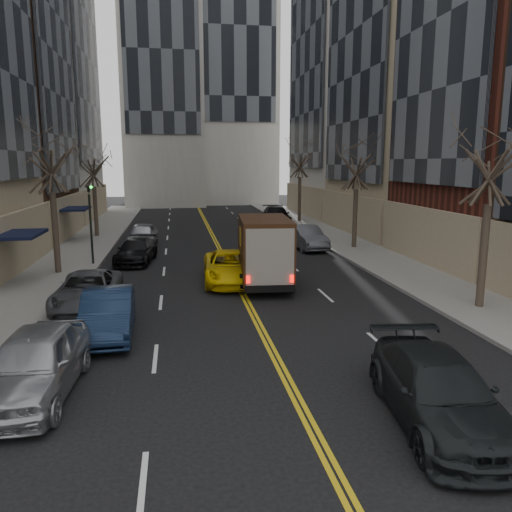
{
  "coord_description": "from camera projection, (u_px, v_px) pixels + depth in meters",
  "views": [
    {
      "loc": [
        -2.76,
        -6.13,
        5.66
      ],
      "look_at": [
        0.14,
        12.02,
        2.2
      ],
      "focal_mm": 35.0,
      "sensor_mm": 36.0,
      "label": 1
    }
  ],
  "objects": [
    {
      "name": "tree_rt_mid",
      "position": [
        357.0,
        154.0,
        31.91
      ],
      "size": [
        3.2,
        3.2,
        8.32
      ],
      "color": "#382D23",
      "rests_on": "sidewalk_right"
    },
    {
      "name": "ups_truck",
      "position": [
        264.0,
        251.0,
        23.21
      ],
      "size": [
        2.73,
        5.97,
        3.19
      ],
      "rotation": [
        0.0,
        0.0,
        -0.08
      ],
      "color": "black",
      "rests_on": "ground"
    },
    {
      "name": "sidewalk_left",
      "position": [
        80.0,
        250.0,
        32.21
      ],
      "size": [
        4.0,
        66.0,
        0.15
      ],
      "primitive_type": "cube",
      "color": "slate",
      "rests_on": "ground"
    },
    {
      "name": "parked_rt_b",
      "position": [
        279.0,
        228.0,
        38.65
      ],
      "size": [
        2.69,
        4.97,
        1.32
      ],
      "primitive_type": "imported",
      "rotation": [
        0.0,
        0.0,
        0.11
      ],
      "color": "#B1B5B9",
      "rests_on": "ground"
    },
    {
      "name": "tree_rt_far",
      "position": [
        300.0,
        150.0,
        46.36
      ],
      "size": [
        3.2,
        3.2,
        9.11
      ],
      "color": "#382D23",
      "rests_on": "sidewalk_right"
    },
    {
      "name": "parked_rt_c",
      "position": [
        276.0,
        216.0,
        45.92
      ],
      "size": [
        2.76,
        5.87,
        1.65
      ],
      "primitive_type": "imported",
      "rotation": [
        0.0,
        0.0,
        -0.08
      ],
      "color": "black",
      "rests_on": "ground"
    },
    {
      "name": "parked_rt_a",
      "position": [
        306.0,
        237.0,
        32.99
      ],
      "size": [
        2.05,
        4.82,
        1.54
      ],
      "primitive_type": "imported",
      "rotation": [
        0.0,
        0.0,
        0.09
      ],
      "color": "#484A4F",
      "rests_on": "ground"
    },
    {
      "name": "parked_lf_c",
      "position": [
        88.0,
        291.0,
        19.59
      ],
      "size": [
        2.32,
        5.02,
        1.39
      ],
      "primitive_type": "imported",
      "rotation": [
        0.0,
        0.0,
        0.0
      ],
      "color": "#4C4E54",
      "rests_on": "ground"
    },
    {
      "name": "taxi",
      "position": [
        230.0,
        267.0,
        23.74
      ],
      "size": [
        2.71,
        5.44,
        1.48
      ],
      "primitive_type": "imported",
      "rotation": [
        0.0,
        0.0,
        -0.05
      ],
      "color": "yellow",
      "rests_on": "ground"
    },
    {
      "name": "parked_lf_e",
      "position": [
        143.0,
        235.0,
        34.14
      ],
      "size": [
        2.11,
        4.68,
        1.56
      ],
      "primitive_type": "imported",
      "rotation": [
        0.0,
        0.0,
        -0.06
      ],
      "color": "#9B9DA2",
      "rests_on": "ground"
    },
    {
      "name": "parked_lf_a",
      "position": [
        34.0,
        364.0,
        12.17
      ],
      "size": [
        2.21,
        4.95,
        1.65
      ],
      "primitive_type": "imported",
      "rotation": [
        0.0,
        0.0,
        -0.05
      ],
      "color": "#A9ACB1",
      "rests_on": "ground"
    },
    {
      "name": "tree_lf_mid",
      "position": [
        49.0,
        143.0,
        24.24
      ],
      "size": [
        3.2,
        3.2,
        8.91
      ],
      "color": "#382D23",
      "rests_on": "sidewalk_left"
    },
    {
      "name": "parked_lf_b",
      "position": [
        108.0,
        313.0,
        16.47
      ],
      "size": [
        1.79,
        4.64,
        1.51
      ],
      "primitive_type": "imported",
      "rotation": [
        0.0,
        0.0,
        0.04
      ],
      "color": "#111F38",
      "rests_on": "ground"
    },
    {
      "name": "observer_sedan",
      "position": [
        438.0,
        391.0,
        10.89
      ],
      "size": [
        2.72,
        5.36,
        1.49
      ],
      "rotation": [
        0.0,
        0.0,
        -0.13
      ],
      "color": "black",
      "rests_on": "ground"
    },
    {
      "name": "tree_rt_near",
      "position": [
        493.0,
        140.0,
        18.27
      ],
      "size": [
        3.2,
        3.2,
        8.71
      ],
      "color": "#382D23",
      "rests_on": "sidewalk_right"
    },
    {
      "name": "traffic_signal",
      "position": [
        90.0,
        215.0,
        27.1
      ],
      "size": [
        0.29,
        0.26,
        4.7
      ],
      "color": "black",
      "rests_on": "sidewalk_left"
    },
    {
      "name": "tree_lf_far",
      "position": [
        92.0,
        157.0,
        36.96
      ],
      "size": [
        3.2,
        3.2,
        8.12
      ],
      "color": "#382D23",
      "rests_on": "sidewalk_left"
    },
    {
      "name": "sidewalk_right",
      "position": [
        347.0,
        243.0,
        35.01
      ],
      "size": [
        4.0,
        66.0,
        0.15
      ],
      "primitive_type": "cube",
      "color": "slate",
      "rests_on": "ground"
    },
    {
      "name": "pedestrian",
      "position": [
        280.0,
        258.0,
        25.96
      ],
      "size": [
        0.48,
        0.63,
        1.55
      ],
      "primitive_type": "imported",
      "rotation": [
        0.0,
        0.0,
        1.78
      ],
      "color": "black",
      "rests_on": "ground"
    },
    {
      "name": "streetwall_right",
      "position": [
        422.0,
        38.0,
        38.42
      ],
      "size": [
        12.26,
        49.0,
        34.0
      ],
      "color": "#4C301E",
      "rests_on": "ground"
    },
    {
      "name": "parked_lf_d",
      "position": [
        136.0,
        251.0,
        28.46
      ],
      "size": [
        2.46,
        4.87,
        1.36
      ],
      "primitive_type": "imported",
      "rotation": [
        0.0,
        0.0,
        -0.12
      ],
      "color": "black",
      "rests_on": "ground"
    }
  ]
}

